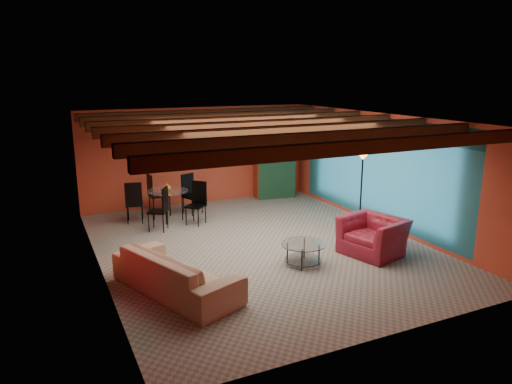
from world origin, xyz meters
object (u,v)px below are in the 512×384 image
floor_lamp (361,191)px  sofa (176,272)px  potted_plant (273,124)px  armchair (373,236)px  coffee_table (303,254)px  dining_table (168,200)px  vase (167,175)px  armoire (273,165)px

floor_lamp → sofa: bearing=-164.9°
floor_lamp → potted_plant: bearing=94.9°
floor_lamp → armchair: bearing=-116.6°
potted_plant → coffee_table: bearing=-110.8°
dining_table → floor_lamp: (3.79, -2.78, 0.44)m
armchair → potted_plant: potted_plant is taller
sofa → dining_table: 4.17m
armchair → coffee_table: size_ratio=1.37×
armchair → vase: vase is taller
armoire → vase: bearing=-154.8°
coffee_table → dining_table: 4.26m
floor_lamp → potted_plant: (-0.32, 3.80, 1.21)m
coffee_table → potted_plant: size_ratio=1.66×
dining_table → vase: bearing=0.0°
floor_lamp → vase: floor_lamp is taller
dining_table → armoire: 3.64m
vase → sofa: bearing=-103.2°
armoire → vase: 3.62m
armchair → vase: 5.19m
sofa → armoire: 6.76m
sofa → coffee_table: 2.54m
armchair → armoire: 5.11m
coffee_table → vase: 4.35m
sofa → vase: (0.95, 4.06, 0.80)m
armoire → potted_plant: size_ratio=3.72×
armoire → coffee_table: bearing=-102.0°
sofa → potted_plant: 6.98m
armoire → vase: (-3.47, -1.02, 0.20)m
dining_table → floor_lamp: bearing=-36.2°
potted_plant → floor_lamp: bearing=-85.1°
sofa → vase: size_ratio=12.45×
coffee_table → dining_table: (-1.59, 3.94, 0.31)m
sofa → floor_lamp: 4.95m
dining_table → potted_plant: potted_plant is taller
sofa → dining_table: size_ratio=1.21×
sofa → dining_table: dining_table is taller
sofa → armoire: size_ratio=1.28×
potted_plant → armoire: bearing=0.0°
dining_table → armoire: (3.47, 1.02, 0.43)m
coffee_table → armoire: bearing=69.2°
armoire → potted_plant: (0.00, 0.00, 1.21)m
coffee_table → armchair: bearing=-3.9°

